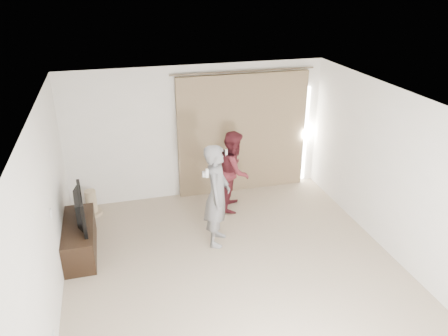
{
  "coord_description": "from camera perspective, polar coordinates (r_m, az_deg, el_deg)",
  "views": [
    {
      "loc": [
        -1.58,
        -5.06,
        4.13
      ],
      "look_at": [
        0.11,
        1.2,
        1.21
      ],
      "focal_mm": 35.0,
      "sensor_mm": 36.0,
      "label": 1
    }
  ],
  "objects": [
    {
      "name": "scratching_post",
      "position": [
        8.45,
        -16.91,
        -4.62
      ],
      "size": [
        0.36,
        0.36,
        0.49
      ],
      "color": "#C5B287",
      "rests_on": "ground"
    },
    {
      "name": "person_woman",
      "position": [
        8.1,
        1.33,
        -0.31
      ],
      "size": [
        0.82,
        0.91,
        1.52
      ],
      "color": "#571B23",
      "rests_on": "ground"
    },
    {
      "name": "curtain",
      "position": [
        8.64,
        2.57,
        4.46
      ],
      "size": [
        2.8,
        0.11,
        2.46
      ],
      "color": "#8E7957",
      "rests_on": "ground"
    },
    {
      "name": "tv",
      "position": [
        7.12,
        -18.87,
        -5.09
      ],
      "size": [
        0.22,
        0.97,
        0.55
      ],
      "primitive_type": "imported",
      "rotation": [
        0.0,
        0.0,
        1.66
      ],
      "color": "black",
      "rests_on": "tv_console"
    },
    {
      "name": "ceiling",
      "position": [
        5.52,
        2.13,
        8.15
      ],
      "size": [
        5.0,
        5.5,
        0.01
      ],
      "primitive_type": "cube",
      "color": "white",
      "rests_on": "wall_back"
    },
    {
      "name": "person_man",
      "position": [
        6.98,
        -0.91,
        -3.62
      ],
      "size": [
        0.62,
        0.74,
        1.73
      ],
      "color": "slate",
      "rests_on": "ground"
    },
    {
      "name": "floor",
      "position": [
        6.72,
        1.78,
        -13.67
      ],
      "size": [
        5.5,
        5.5,
        0.0
      ],
      "primitive_type": "plane",
      "color": "tan",
      "rests_on": "ground"
    },
    {
      "name": "tv_console",
      "position": [
        7.39,
        -18.31,
        -8.72
      ],
      "size": [
        0.47,
        1.34,
        0.52
      ],
      "primitive_type": "cube",
      "color": "black",
      "rests_on": "ground"
    },
    {
      "name": "wall_back",
      "position": [
        8.46,
        -3.5,
        4.67
      ],
      "size": [
        5.0,
        0.04,
        2.6
      ],
      "primitive_type": "cube",
      "color": "white",
      "rests_on": "ground"
    },
    {
      "name": "wall_left",
      "position": [
        5.87,
        -22.27,
        -6.57
      ],
      "size": [
        0.04,
        5.5,
        2.6
      ],
      "color": "white",
      "rests_on": "ground"
    }
  ]
}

